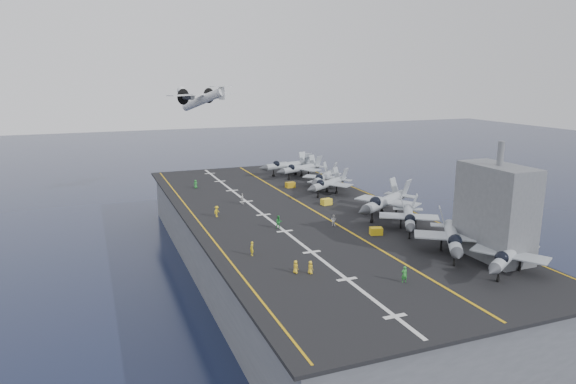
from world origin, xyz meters
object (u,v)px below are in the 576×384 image
object	(u,v)px
island_superstructure	(496,200)
fighter_jet_0	(508,254)
tow_cart_a	(376,231)
transport_plane	(203,100)

from	to	relation	value
island_superstructure	fighter_jet_0	bearing A→B (deg)	-113.75
island_superstructure	fighter_jet_0	size ratio (longest dim) A/B	0.95
fighter_jet_0	island_superstructure	bearing A→B (deg)	66.25
tow_cart_a	fighter_jet_0	bearing A→B (deg)	-69.61
fighter_jet_0	tow_cart_a	bearing A→B (deg)	110.39
tow_cart_a	transport_plane	bearing A→B (deg)	98.97
fighter_jet_0	transport_plane	distance (m)	88.78
tow_cart_a	transport_plane	world-z (taller)	transport_plane
transport_plane	fighter_jet_0	bearing A→B (deg)	-78.47
island_superstructure	fighter_jet_0	xyz separation A→B (m)	(-2.17, -4.94, -5.22)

